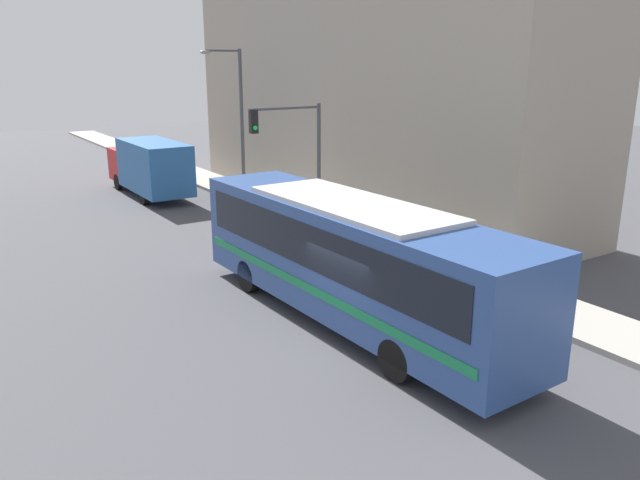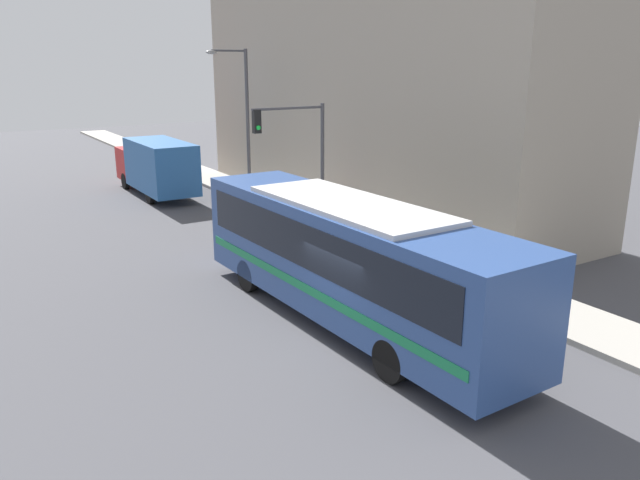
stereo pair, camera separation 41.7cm
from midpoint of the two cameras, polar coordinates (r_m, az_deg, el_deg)
The scene contains 10 objects.
ground_plane at distance 16.30m, azimuth 3.99°, elevation -9.24°, with size 120.00×120.00×0.00m, color #47474C.
sidewalk at distance 35.67m, azimuth -7.46°, elevation 4.76°, with size 2.41×70.00×0.17m.
building_facade at distance 31.19m, azimuth 4.93°, elevation 14.51°, with size 6.00×24.22×12.34m.
city_bus at distance 16.78m, azimuth 3.23°, elevation -1.28°, with size 2.92×11.94×3.40m.
delivery_truck at distance 34.53m, azimuth -14.43°, elevation 6.63°, with size 2.29×7.74×2.99m.
fire_hydrant at distance 21.72m, azimuth 9.38°, elevation -1.27°, with size 0.26×0.35×0.81m.
traffic_light_pole at distance 25.54m, azimuth -1.49°, elevation 8.73°, with size 3.28×0.35×5.15m.
parking_meter at distance 26.69m, azimuth 0.14°, elevation 3.39°, with size 0.14×0.14×1.41m.
street_lamp at distance 32.38m, azimuth -6.71°, elevation 11.56°, with size 2.18×0.28×7.40m.
pedestrian_near_corner at distance 27.03m, azimuth 0.79°, elevation 3.24°, with size 0.34×0.34×1.60m.
Camera 2 is at (-8.55, -12.00, 6.93)m, focal length 35.00 mm.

